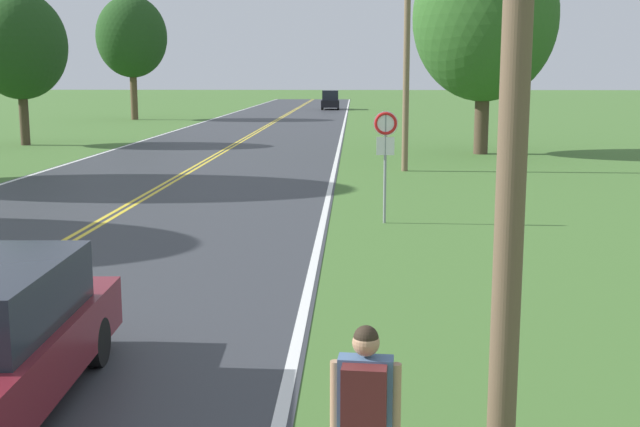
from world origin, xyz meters
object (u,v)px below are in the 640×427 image
at_px(tree_mid_treeline, 20,46).
at_px(tree_far_back, 132,37).
at_px(traffic_sign, 385,139).
at_px(car_black_van_mid_near, 330,100).
at_px(tree_right_cluster, 485,18).
at_px(hitchhiker_person, 365,406).

relative_size(tree_mid_treeline, tree_far_back, 0.79).
distance_m(traffic_sign, tree_far_back, 50.23).
relative_size(traffic_sign, car_black_van_mid_near, 0.62).
xyz_separation_m(tree_right_cluster, car_black_van_mid_near, (-8.48, 48.91, -5.15)).
bearing_deg(hitchhiker_person, tree_far_back, 21.75).
distance_m(hitchhiker_person, car_black_van_mid_near, 80.55).
relative_size(hitchhiker_person, tree_mid_treeline, 0.21).
bearing_deg(car_black_van_mid_near, traffic_sign, 1.89).
xyz_separation_m(tree_far_back, car_black_van_mid_near, (15.58, 20.63, -5.66)).
distance_m(tree_mid_treeline, car_black_van_mid_near, 47.61).
bearing_deg(hitchhiker_person, tree_right_cluster, -5.61).
distance_m(tree_right_cluster, tree_far_back, 37.13).
distance_m(tree_mid_treeline, tree_far_back, 24.54).
bearing_deg(hitchhiker_person, car_black_van_mid_near, 6.69).
bearing_deg(tree_mid_treeline, traffic_sign, -50.43).
relative_size(traffic_sign, tree_right_cluster, 0.28).
height_order(hitchhiker_person, tree_mid_treeline, tree_mid_treeline).
bearing_deg(tree_right_cluster, tree_mid_treeline, 170.68).
bearing_deg(tree_right_cluster, car_black_van_mid_near, 99.84).
distance_m(hitchhiker_person, tree_mid_treeline, 39.64).
bearing_deg(car_black_van_mid_near, tree_far_back, -38.03).
bearing_deg(tree_mid_treeline, tree_far_back, 92.08).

